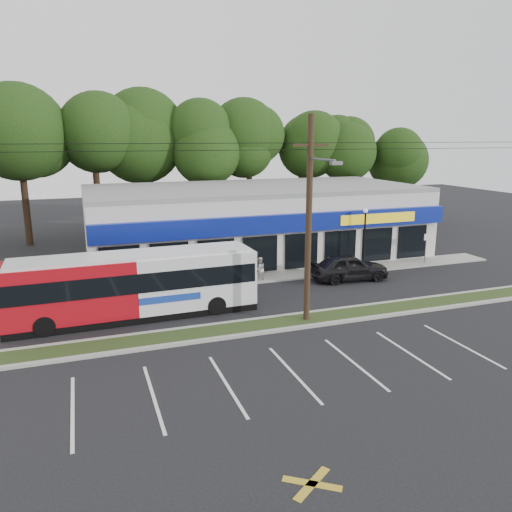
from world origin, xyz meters
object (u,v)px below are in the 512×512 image
object	(u,v)px
utility_pole	(306,214)
lamp_post	(365,232)
metrobus	(135,284)
pedestrian_b	(260,269)
car_dark	(349,267)
pedestrian_a	(248,274)
sign_post	(426,243)

from	to	relation	value
utility_pole	lamp_post	distance (m)	11.67
lamp_post	metrobus	bearing A→B (deg)	-164.89
lamp_post	pedestrian_b	bearing A→B (deg)	-177.62
metrobus	pedestrian_b	bearing A→B (deg)	24.67
utility_pole	metrobus	world-z (taller)	utility_pole
car_dark	pedestrian_a	size ratio (longest dim) A/B	2.63
lamp_post	metrobus	world-z (taller)	lamp_post
car_dark	pedestrian_a	xyz separation A→B (m)	(-6.73, 0.33, 0.10)
sign_post	pedestrian_b	distance (m)	12.79
pedestrian_b	sign_post	bearing A→B (deg)	169.47
sign_post	car_dark	xyz separation A→B (m)	(-7.27, -1.79, -0.71)
utility_pole	pedestrian_a	bearing A→B (deg)	97.66
lamp_post	metrobus	distance (m)	16.52
utility_pole	sign_post	distance (m)	15.71
metrobus	pedestrian_b	size ratio (longest dim) A/B	7.92
lamp_post	pedestrian_b	xyz separation A→B (m)	(-7.77, -0.32, -1.89)
car_dark	pedestrian_a	distance (m)	6.74
metrobus	pedestrian_a	distance (m)	7.44
pedestrian_a	metrobus	bearing A→B (deg)	4.98
utility_pole	sign_post	world-z (taller)	utility_pole
metrobus	pedestrian_a	xyz separation A→B (m)	(6.92, 2.61, -0.81)
lamp_post	car_dark	world-z (taller)	lamp_post
lamp_post	pedestrian_a	world-z (taller)	lamp_post
car_dark	pedestrian_b	world-z (taller)	car_dark
sign_post	metrobus	bearing A→B (deg)	-168.98
utility_pole	sign_post	bearing A→B (deg)	30.15
pedestrian_a	utility_pole	bearing A→B (deg)	81.95
lamp_post	car_dark	bearing A→B (deg)	-138.38
lamp_post	sign_post	distance (m)	5.13
pedestrian_a	pedestrian_b	xyz separation A→B (m)	(1.23, 1.36, -0.16)
lamp_post	pedestrian_a	xyz separation A→B (m)	(-9.00, -1.69, -1.73)
sign_post	car_dark	world-z (taller)	sign_post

